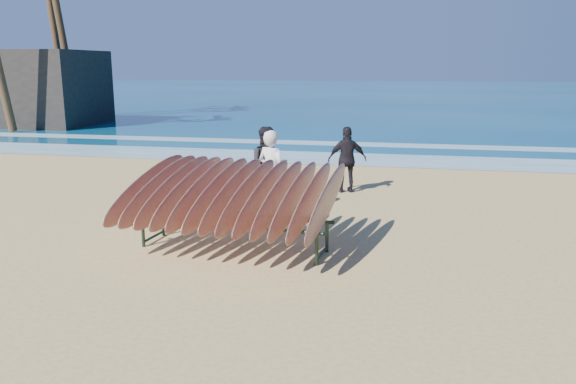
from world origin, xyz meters
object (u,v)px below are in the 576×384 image
person_dark_a (268,167)px  person_dark_b (347,160)px  surfboard_rack (233,194)px  person_white (272,173)px  building (16,88)px

person_dark_a → person_dark_b: person_dark_a is taller
surfboard_rack → person_dark_a: person_dark_a is taller
surfboard_rack → person_white: (0.10, 2.28, -0.07)m
person_dark_a → building: bearing=119.0°
surfboard_rack → building: (-16.60, 16.96, 0.90)m
person_white → person_dark_a: (-0.23, 0.65, -0.00)m
person_dark_b → building: bearing=-49.2°
person_dark_b → person_dark_a: bearing=33.8°
surfboard_rack → person_white: size_ratio=2.01×
person_dark_a → person_dark_b: size_ratio=1.09×
person_white → person_dark_b: (1.27, 2.34, -0.08)m
person_dark_a → building: building is taller
person_dark_a → person_dark_b: bearing=27.9°
person_dark_a → building: 21.66m
person_white → surfboard_rack: bearing=111.3°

